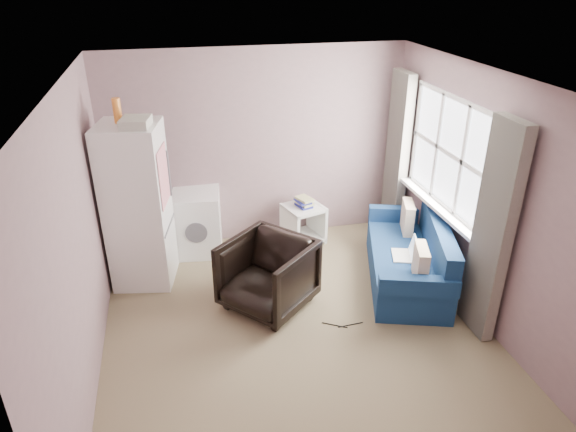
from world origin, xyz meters
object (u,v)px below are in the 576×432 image
(fridge, at_px, (138,205))
(sofa, at_px, (412,259))
(armchair, at_px, (268,272))
(washing_machine, at_px, (197,221))
(side_table, at_px, (303,221))

(fridge, xyz_separation_m, sofa, (3.00, -0.76, -0.66))
(armchair, height_order, washing_machine, armchair)
(side_table, relative_size, sofa, 0.33)
(armchair, distance_m, washing_machine, 1.51)
(side_table, bearing_deg, washing_machine, 177.41)
(washing_machine, xyz_separation_m, side_table, (1.37, -0.06, -0.13))
(side_table, bearing_deg, sofa, -51.20)
(fridge, relative_size, side_table, 3.34)
(side_table, height_order, sofa, sofa)
(armchair, relative_size, washing_machine, 1.05)
(armchair, relative_size, fridge, 0.40)
(fridge, height_order, washing_machine, fridge)
(armchair, xyz_separation_m, side_table, (0.74, 1.31, -0.13))
(fridge, bearing_deg, washing_machine, 49.32)
(sofa, bearing_deg, side_table, 146.76)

